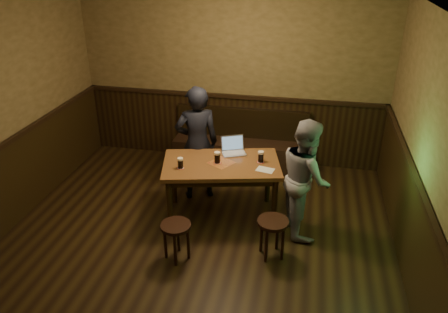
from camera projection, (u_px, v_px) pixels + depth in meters
name	position (u px, v px, depth m)	size (l,w,h in m)	color
room	(185.00, 170.00, 4.72)	(5.04, 6.04, 2.84)	black
bench	(240.00, 148.00, 7.30)	(2.20, 0.50, 0.95)	black
pub_table	(221.00, 170.00, 5.76)	(1.67, 1.19, 0.82)	brown
stool_left	(176.00, 231.00, 5.08)	(0.41, 0.41, 0.48)	black
stool_right	(273.00, 228.00, 5.12)	(0.48, 0.48, 0.50)	black
pint_left	(180.00, 163.00, 5.55)	(0.09, 0.09, 0.15)	#9E1613
pint_mid	(217.00, 157.00, 5.67)	(0.10, 0.10, 0.16)	#9E1613
pint_right	(261.00, 157.00, 5.70)	(0.10, 0.10, 0.16)	#9E1613
laptop	(233.00, 149.00, 5.97)	(0.39, 0.35, 0.22)	silver
menu	(265.00, 170.00, 5.54)	(0.22, 0.15, 0.00)	silver
person_suit	(197.00, 144.00, 6.17)	(0.62, 0.40, 1.69)	black
person_grey	(305.00, 178.00, 5.45)	(0.75, 0.58, 1.54)	gray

